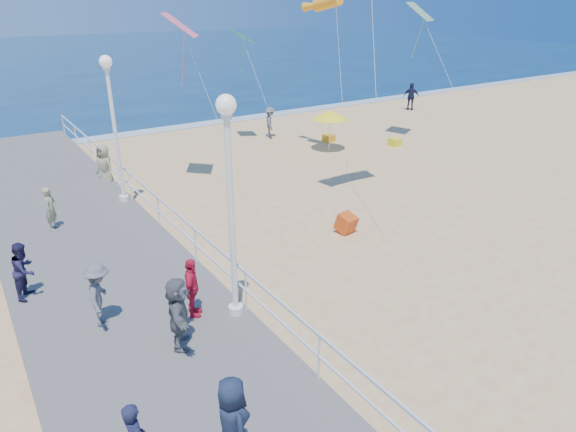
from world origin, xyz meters
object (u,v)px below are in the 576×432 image
spectator_4 (233,423)px  beach_walker_a (270,123)px  beach_umbrella (330,115)px  beach_chair_left (329,138)px  spectator_3 (192,288)px  spectator_5 (179,313)px  beach_walker_b (411,97)px  box_kite (346,225)px  spectator_6 (51,208)px  spectator_7 (24,270)px  beach_walker_c (105,167)px  spectator_2 (99,295)px  lamp_post_mid (230,188)px  beach_chair_right (395,142)px  lamp_post_far (113,115)px

spectator_4 → beach_walker_a: 22.85m
beach_umbrella → beach_chair_left: bearing=53.1°
spectator_3 → spectator_5: 1.17m
beach_walker_b → box_kite: size_ratio=3.18×
box_kite → beach_walker_b: bearing=27.7°
spectator_6 → spectator_3: bearing=-131.1°
spectator_7 → beach_walker_c: 9.22m
beach_walker_b → spectator_4: bearing=88.6°
spectator_2 → beach_walker_c: 10.93m
spectator_7 → box_kite: size_ratio=2.53×
spectator_3 → beach_walker_a: bearing=-4.3°
spectator_4 → lamp_post_mid: bearing=-25.4°
beach_walker_c → beach_chair_right: size_ratio=3.47×
spectator_3 → spectator_7: size_ratio=1.00×
box_kite → beach_chair_right: box_kite is taller
spectator_2 → spectator_5: bearing=-124.3°
beach_chair_right → lamp_post_mid: bearing=-146.4°
spectator_2 → spectator_3: (1.94, -0.84, -0.04)m
beach_chair_left → lamp_post_mid: bearing=-134.8°
lamp_post_mid → spectator_6: size_ratio=3.64×
spectator_3 → spectator_6: spectator_3 is taller
spectator_3 → spectator_4: spectator_4 is taller
spectator_6 → beach_umbrella: 14.71m
lamp_post_mid → beach_walker_c: 12.15m
beach_walker_c → beach_umbrella: beach_umbrella is taller
beach_walker_c → beach_walker_b: bearing=80.5°
lamp_post_far → box_kite: bearing=-47.2°
spectator_2 → beach_chair_left: 19.27m
spectator_6 → beach_chair_right: spectator_6 is taller
spectator_6 → beach_walker_c: 5.00m
beach_walker_a → lamp_post_mid: bearing=173.4°
beach_chair_right → lamp_post_far: bearing=-176.0°
spectator_4 → beach_walker_c: spectator_4 is taller
lamp_post_mid → beach_walker_a: size_ratio=3.00×
lamp_post_far → beach_umbrella: bearing=11.0°
spectator_5 → beach_chair_right: spectator_5 is taller
spectator_7 → spectator_6: bearing=13.0°
spectator_4 → beach_walker_c: (2.21, 15.73, -0.31)m
spectator_5 → spectator_7: 4.80m
beach_walker_a → spectator_4: bearing=174.5°
spectator_5 → beach_walker_b: spectator_5 is taller
lamp_post_far → beach_walker_c: lamp_post_far is taller
beach_walker_a → beach_walker_c: 10.81m
beach_chair_left → beach_umbrella: bearing=-126.9°
lamp_post_mid → beach_walker_b: 28.25m
beach_chair_left → beach_chair_right: bearing=-47.0°
beach_walker_b → beach_chair_left: 10.85m
spectator_3 → spectator_4: size_ratio=0.88×
beach_walker_b → beach_walker_c: same height
lamp_post_far → beach_walker_b: lamp_post_far is taller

